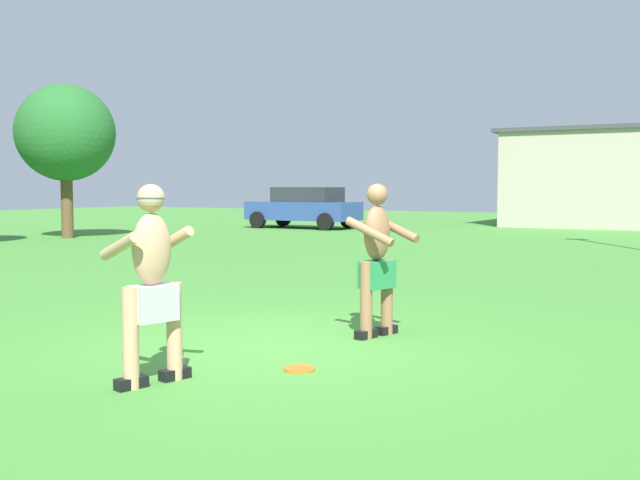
{
  "coord_description": "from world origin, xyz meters",
  "views": [
    {
      "loc": [
        3.98,
        -6.34,
        1.59
      ],
      "look_at": [
        0.24,
        0.36,
        1.05
      ],
      "focal_mm": 42.54,
      "sensor_mm": 36.0,
      "label": 1
    }
  ],
  "objects_px": {
    "car_blue_mid_lot": "(304,207)",
    "tree_right_field": "(65,133)",
    "player_with_cap": "(152,276)",
    "player_in_green": "(377,257)",
    "frisbee": "(299,369)"
  },
  "relations": [
    {
      "from": "player_with_cap",
      "to": "tree_right_field",
      "type": "relative_size",
      "value": 0.34
    },
    {
      "from": "player_in_green",
      "to": "car_blue_mid_lot",
      "type": "xyz_separation_m",
      "value": [
        -11.38,
        17.89,
        -0.03
      ]
    },
    {
      "from": "player_with_cap",
      "to": "frisbee",
      "type": "distance_m",
      "value": 1.52
    },
    {
      "from": "player_in_green",
      "to": "frisbee",
      "type": "xyz_separation_m",
      "value": [
        0.05,
        -1.7,
        -0.84
      ]
    },
    {
      "from": "car_blue_mid_lot",
      "to": "tree_right_field",
      "type": "distance_m",
      "value": 9.5
    },
    {
      "from": "player_with_cap",
      "to": "frisbee",
      "type": "relative_size",
      "value": 6.02
    },
    {
      "from": "player_with_cap",
      "to": "car_blue_mid_lot",
      "type": "xyz_separation_m",
      "value": [
        -10.62,
        20.55,
        -0.06
      ]
    },
    {
      "from": "player_with_cap",
      "to": "car_blue_mid_lot",
      "type": "relative_size",
      "value": 0.38
    },
    {
      "from": "player_in_green",
      "to": "frisbee",
      "type": "bearing_deg",
      "value": -88.43
    },
    {
      "from": "player_in_green",
      "to": "car_blue_mid_lot",
      "type": "relative_size",
      "value": 0.38
    },
    {
      "from": "player_with_cap",
      "to": "car_blue_mid_lot",
      "type": "distance_m",
      "value": 23.13
    },
    {
      "from": "player_in_green",
      "to": "frisbee",
      "type": "height_order",
      "value": "player_in_green"
    },
    {
      "from": "player_with_cap",
      "to": "player_in_green",
      "type": "distance_m",
      "value": 2.77
    },
    {
      "from": "frisbee",
      "to": "tree_right_field",
      "type": "height_order",
      "value": "tree_right_field"
    },
    {
      "from": "player_in_green",
      "to": "tree_right_field",
      "type": "relative_size",
      "value": 0.34
    }
  ]
}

